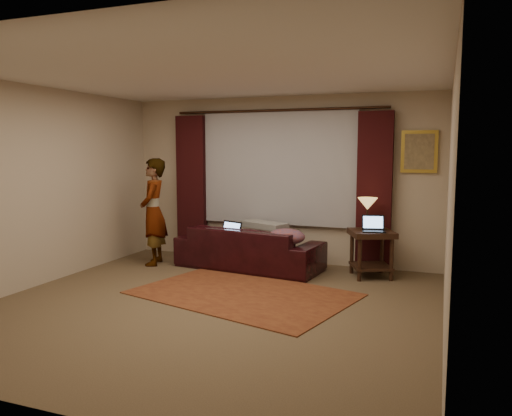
% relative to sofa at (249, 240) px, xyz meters
% --- Properties ---
extents(floor, '(5.00, 5.00, 0.01)m').
position_rel_sofa_xyz_m(floor, '(0.25, -1.83, -0.44)').
color(floor, brown).
rests_on(floor, ground).
extents(ceiling, '(5.00, 5.00, 0.02)m').
position_rel_sofa_xyz_m(ceiling, '(0.25, -1.83, 2.16)').
color(ceiling, silver).
rests_on(ceiling, ground).
extents(wall_back, '(5.00, 0.02, 2.60)m').
position_rel_sofa_xyz_m(wall_back, '(0.25, 0.67, 0.86)').
color(wall_back, '#BEAC92').
rests_on(wall_back, ground).
extents(wall_front, '(5.00, 0.02, 2.60)m').
position_rel_sofa_xyz_m(wall_front, '(0.25, -4.33, 0.86)').
color(wall_front, '#BEAC92').
rests_on(wall_front, ground).
extents(wall_left, '(0.02, 5.00, 2.60)m').
position_rel_sofa_xyz_m(wall_left, '(-2.25, -1.83, 0.86)').
color(wall_left, '#BEAC92').
rests_on(wall_left, ground).
extents(wall_right, '(0.02, 5.00, 2.60)m').
position_rel_sofa_xyz_m(wall_right, '(2.75, -1.83, 0.86)').
color(wall_right, '#BEAC92').
rests_on(wall_right, ground).
extents(sheer_curtain, '(2.50, 0.05, 1.80)m').
position_rel_sofa_xyz_m(sheer_curtain, '(0.25, 0.61, 1.06)').
color(sheer_curtain, '#A4A5AD').
rests_on(sheer_curtain, wall_back).
extents(drape_left, '(0.50, 0.14, 2.30)m').
position_rel_sofa_xyz_m(drape_left, '(-1.25, 0.56, 0.74)').
color(drape_left, black).
rests_on(drape_left, floor).
extents(drape_right, '(0.50, 0.14, 2.30)m').
position_rel_sofa_xyz_m(drape_right, '(1.75, 0.56, 0.74)').
color(drape_right, black).
rests_on(drape_right, floor).
extents(curtain_rod, '(0.04, 0.04, 3.40)m').
position_rel_sofa_xyz_m(curtain_rod, '(0.25, 0.56, 1.94)').
color(curtain_rod, black).
rests_on(curtain_rod, wall_back).
extents(picture_frame, '(0.50, 0.04, 0.60)m').
position_rel_sofa_xyz_m(picture_frame, '(2.35, 0.64, 1.31)').
color(picture_frame, gold).
rests_on(picture_frame, wall_back).
extents(sofa, '(2.28, 1.20, 0.88)m').
position_rel_sofa_xyz_m(sofa, '(0.00, 0.00, 0.00)').
color(sofa, black).
rests_on(sofa, floor).
extents(throw_blanket, '(0.81, 0.57, 0.09)m').
position_rel_sofa_xyz_m(throw_blanket, '(0.16, 0.21, 0.44)').
color(throw_blanket, gray).
rests_on(throw_blanket, sofa).
extents(clothing_pile, '(0.63, 0.55, 0.22)m').
position_rel_sofa_xyz_m(clothing_pile, '(0.65, -0.21, 0.11)').
color(clothing_pile, '#6F4151').
rests_on(clothing_pile, sofa).
extents(laptop_sofa, '(0.48, 0.50, 0.26)m').
position_rel_sofa_xyz_m(laptop_sofa, '(-0.31, -0.18, 0.13)').
color(laptop_sofa, black).
rests_on(laptop_sofa, sofa).
extents(area_rug, '(2.92, 2.31, 0.01)m').
position_rel_sofa_xyz_m(area_rug, '(0.43, -1.28, -0.43)').
color(area_rug, brown).
rests_on(area_rug, floor).
extents(end_table, '(0.75, 0.75, 0.66)m').
position_rel_sofa_xyz_m(end_table, '(1.78, 0.13, -0.11)').
color(end_table, black).
rests_on(end_table, floor).
extents(tiffany_lamp, '(0.30, 0.30, 0.45)m').
position_rel_sofa_xyz_m(tiffany_lamp, '(1.70, 0.22, 0.44)').
color(tiffany_lamp, olive).
rests_on(tiffany_lamp, end_table).
extents(laptop_table, '(0.37, 0.39, 0.22)m').
position_rel_sofa_xyz_m(laptop_table, '(1.82, 0.03, 0.33)').
color(laptop_table, black).
rests_on(laptop_table, end_table).
extents(person, '(0.62, 0.62, 1.65)m').
position_rel_sofa_xyz_m(person, '(-1.48, -0.27, 0.38)').
color(person, gray).
rests_on(person, floor).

